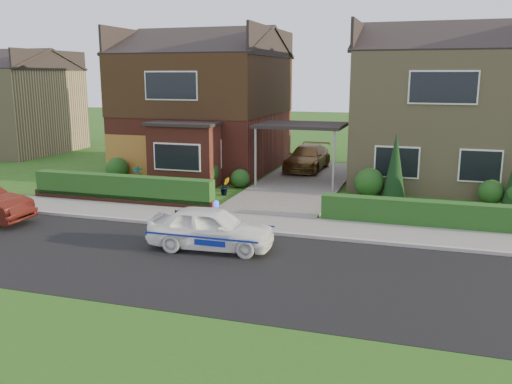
% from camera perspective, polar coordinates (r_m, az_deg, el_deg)
% --- Properties ---
extents(ground, '(120.00, 120.00, 0.00)m').
position_cam_1_polar(ground, '(14.44, -5.10, -7.57)').
color(ground, '#224E14').
rests_on(ground, ground).
extents(road, '(60.00, 6.00, 0.02)m').
position_cam_1_polar(road, '(14.44, -5.10, -7.57)').
color(road, black).
rests_on(road, ground).
extents(kerb, '(60.00, 0.16, 0.12)m').
position_cam_1_polar(kerb, '(17.13, -1.21, -4.10)').
color(kerb, '#9E9993').
rests_on(kerb, ground).
extents(sidewalk, '(60.00, 2.00, 0.10)m').
position_cam_1_polar(sidewalk, '(18.10, -0.15, -3.24)').
color(sidewalk, slate).
rests_on(sidewalk, ground).
extents(grass_verge, '(60.00, 4.00, 0.01)m').
position_cam_1_polar(grass_verge, '(10.40, -16.10, -16.26)').
color(grass_verge, '#224E14').
rests_on(grass_verge, ground).
extents(driveway, '(3.80, 12.00, 0.12)m').
position_cam_1_polar(driveway, '(24.59, 4.71, 0.89)').
color(driveway, '#666059').
rests_on(driveway, ground).
extents(house_left, '(7.50, 9.53, 7.25)m').
position_cam_1_polar(house_left, '(28.66, -5.35, 10.05)').
color(house_left, maroon).
rests_on(house_left, ground).
extents(house_right, '(7.50, 8.06, 7.25)m').
position_cam_1_polar(house_right, '(26.56, 18.78, 8.97)').
color(house_right, '#95815B').
rests_on(house_right, ground).
extents(carport_link, '(3.80, 3.00, 2.77)m').
position_cam_1_polar(carport_link, '(24.17, 4.79, 6.92)').
color(carport_link, black).
rests_on(carport_link, ground).
extents(garage_door, '(2.20, 0.10, 2.10)m').
position_cam_1_polar(garage_door, '(26.51, -13.47, 3.60)').
color(garage_door, brown).
rests_on(garage_door, ground).
extents(dwarf_wall, '(7.70, 0.25, 0.36)m').
position_cam_1_polar(dwarf_wall, '(21.50, -14.06, -0.76)').
color(dwarf_wall, maroon).
rests_on(dwarf_wall, ground).
extents(hedge_left, '(7.50, 0.55, 0.90)m').
position_cam_1_polar(hedge_left, '(21.66, -13.83, -1.14)').
color(hedge_left, '#133E18').
rests_on(hedge_left, ground).
extents(hedge_right, '(7.50, 0.55, 0.80)m').
position_cam_1_polar(hedge_right, '(18.54, 18.47, -3.67)').
color(hedge_right, '#133E18').
rests_on(hedge_right, ground).
extents(shrub_left_far, '(1.08, 1.08, 1.08)m').
position_cam_1_polar(shrub_left_far, '(26.33, -14.40, 2.37)').
color(shrub_left_far, '#133E18').
rests_on(shrub_left_far, ground).
extents(shrub_left_mid, '(1.32, 1.32, 1.32)m').
position_cam_1_polar(shrub_left_mid, '(24.08, -5.50, 2.09)').
color(shrub_left_mid, '#133E18').
rests_on(shrub_left_mid, ground).
extents(shrub_left_near, '(0.84, 0.84, 0.84)m').
position_cam_1_polar(shrub_left_near, '(23.84, -1.66, 1.45)').
color(shrub_left_near, '#133E18').
rests_on(shrub_left_near, ground).
extents(shrub_right_near, '(1.20, 1.20, 1.20)m').
position_cam_1_polar(shrub_right_near, '(22.44, 11.81, 0.98)').
color(shrub_right_near, '#133E18').
rests_on(shrub_right_near, ground).
extents(shrub_right_mid, '(0.96, 0.96, 0.96)m').
position_cam_1_polar(shrub_right_mid, '(22.61, 23.49, -0.01)').
color(shrub_right_mid, '#133E18').
rests_on(shrub_right_mid, ground).
extents(conifer_a, '(0.90, 0.90, 2.60)m').
position_cam_1_polar(conifer_a, '(22.05, 14.42, 2.51)').
color(conifer_a, black).
rests_on(conifer_a, ground).
extents(neighbour_left, '(6.50, 7.00, 5.20)m').
position_cam_1_polar(neighbour_left, '(38.17, -24.31, 7.75)').
color(neighbour_left, '#95815B').
rests_on(neighbour_left, ground).
extents(police_car, '(3.30, 3.69, 1.39)m').
position_cam_1_polar(police_car, '(15.44, -4.75, -3.85)').
color(police_car, white).
rests_on(police_car, ground).
extents(driveway_car, '(1.87, 4.31, 1.24)m').
position_cam_1_polar(driveway_car, '(27.81, 5.46, 3.62)').
color(driveway_car, brown).
rests_on(driveway_car, driveway).
extents(potted_plant_a, '(0.50, 0.43, 0.80)m').
position_cam_1_polar(potted_plant_a, '(25.24, -12.34, 1.73)').
color(potted_plant_a, gray).
rests_on(potted_plant_a, ground).
extents(potted_plant_b, '(0.52, 0.52, 0.74)m').
position_cam_1_polar(potted_plant_b, '(22.36, -3.29, 0.58)').
color(potted_plant_b, gray).
rests_on(potted_plant_b, ground).
extents(potted_plant_c, '(0.48, 0.48, 0.75)m').
position_cam_1_polar(potted_plant_c, '(20.59, -5.20, -0.45)').
color(potted_plant_c, gray).
rests_on(potted_plant_c, ground).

